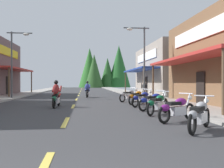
% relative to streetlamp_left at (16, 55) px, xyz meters
% --- Properties ---
extents(ground, '(10.38, 86.17, 0.10)m').
position_rel_streetlamp_left_xyz_m(ground, '(5.25, 7.46, -3.88)').
color(ground, '#38383A').
extents(sidewalk_left, '(2.68, 86.17, 0.12)m').
position_rel_streetlamp_left_xyz_m(sidewalk_left, '(-1.28, 7.46, -3.77)').
color(sidewalk_left, '#9E9991').
rests_on(sidewalk_left, ground).
extents(sidewalk_right, '(2.68, 86.17, 0.12)m').
position_rel_streetlamp_left_xyz_m(sidewalk_right, '(11.78, 7.46, -3.77)').
color(sidewalk_right, '#9E9991').
rests_on(sidewalk_right, ground).
extents(centerline_dashes, '(0.16, 63.13, 0.01)m').
position_rel_streetlamp_left_xyz_m(centerline_dashes, '(5.25, 11.47, -3.83)').
color(centerline_dashes, '#E0C64C').
rests_on(centerline_dashes, ground).
extents(storefront_right_far, '(10.49, 12.48, 5.70)m').
position_rel_streetlamp_left_xyz_m(storefront_right_far, '(17.43, 6.40, -0.98)').
color(storefront_right_far, gray).
rests_on(storefront_right_far, ground).
extents(streetlamp_left, '(2.14, 0.30, 5.82)m').
position_rel_streetlamp_left_xyz_m(streetlamp_left, '(0.00, 0.00, 0.00)').
color(streetlamp_left, '#474C51').
rests_on(streetlamp_left, ground).
extents(streetlamp_right, '(2.14, 0.30, 6.02)m').
position_rel_streetlamp_left_xyz_m(streetlamp_right, '(10.50, -2.14, 0.11)').
color(streetlamp_right, '#474C51').
rests_on(streetlamp_right, ground).
extents(motorcycle_parked_right_0, '(1.46, 1.70, 1.04)m').
position_rel_streetlamp_left_xyz_m(motorcycle_parked_right_0, '(9.31, -15.54, -3.34)').
color(motorcycle_parked_right_0, black).
rests_on(motorcycle_parked_right_0, ground).
extents(motorcycle_parked_right_1, '(1.85, 1.24, 1.04)m').
position_rel_streetlamp_left_xyz_m(motorcycle_parked_right_1, '(9.30, -13.75, -3.34)').
color(motorcycle_parked_right_1, black).
rests_on(motorcycle_parked_right_1, ground).
extents(motorcycle_parked_right_2, '(1.51, 1.65, 1.04)m').
position_rel_streetlamp_left_xyz_m(motorcycle_parked_right_2, '(9.20, -11.64, -3.34)').
color(motorcycle_parked_right_2, black).
rests_on(motorcycle_parked_right_2, ground).
extents(motorcycle_parked_right_3, '(1.89, 1.18, 1.04)m').
position_rel_streetlamp_left_xyz_m(motorcycle_parked_right_3, '(9.43, -10.03, -3.34)').
color(motorcycle_parked_right_3, black).
rests_on(motorcycle_parked_right_3, ground).
extents(motorcycle_parked_right_4, '(1.70, 1.45, 1.04)m').
position_rel_streetlamp_left_xyz_m(motorcycle_parked_right_4, '(9.35, -8.01, -3.34)').
color(motorcycle_parked_right_4, black).
rests_on(motorcycle_parked_right_4, ground).
extents(motorcycle_parked_right_5, '(1.49, 1.68, 1.04)m').
position_rel_streetlamp_left_xyz_m(motorcycle_parked_right_5, '(9.35, -6.28, -3.34)').
color(motorcycle_parked_right_5, black).
rests_on(motorcycle_parked_right_5, ground).
extents(motorcycle_parked_right_6, '(1.72, 1.43, 1.04)m').
position_rel_streetlamp_left_xyz_m(motorcycle_parked_right_6, '(9.20, -4.16, -3.34)').
color(motorcycle_parked_right_6, black).
rests_on(motorcycle_parked_right_6, ground).
extents(rider_cruising_lead, '(0.60, 2.14, 1.57)m').
position_rel_streetlamp_left_xyz_m(rider_cruising_lead, '(4.30, -7.81, -3.18)').
color(rider_cruising_lead, black).
rests_on(rider_cruising_lead, ground).
extents(rider_cruising_trailing, '(0.60, 2.14, 1.57)m').
position_rel_streetlamp_left_xyz_m(rider_cruising_trailing, '(6.18, 1.32, -3.18)').
color(rider_cruising_trailing, black).
rests_on(rider_cruising_trailing, ground).
extents(pedestrian_browsing, '(0.56, 0.34, 1.58)m').
position_rel_streetlamp_left_xyz_m(pedestrian_browsing, '(11.45, 0.44, -2.92)').
color(pedestrian_browsing, '#B2A599').
rests_on(pedestrian_browsing, ground).
extents(treeline_backdrop, '(15.33, 10.08, 12.44)m').
position_rel_streetlamp_left_xyz_m(treeline_backdrop, '(12.31, 51.04, 1.57)').
color(treeline_backdrop, '#245423').
rests_on(treeline_backdrop, ground).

